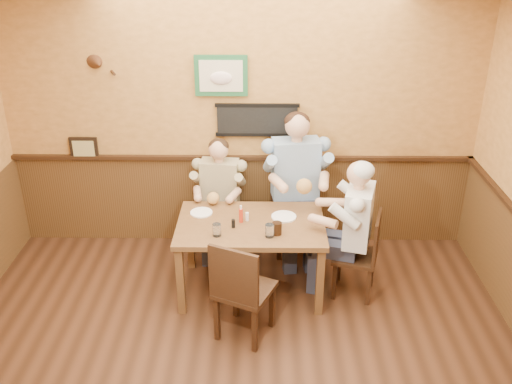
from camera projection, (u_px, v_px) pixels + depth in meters
room at (249, 196)px, 3.80m from camera, size 5.02×5.03×2.81m
dining_table at (251, 231)px, 5.45m from camera, size 1.40×0.90×0.75m
chair_back_left at (221, 216)px, 6.26m from camera, size 0.41×0.41×0.82m
chair_back_right at (294, 209)px, 6.19m from camera, size 0.52×0.52×1.01m
chair_right_end at (355, 254)px, 5.49m from camera, size 0.50×0.50×0.88m
chair_near_side at (245, 287)px, 4.91m from camera, size 0.60×0.60×0.97m
diner_tan_shirt at (220, 201)px, 6.18m from camera, size 0.59×0.59×1.17m
diner_blue_polo at (295, 191)px, 6.10m from camera, size 0.74×0.74×1.44m
diner_white_elder at (357, 237)px, 5.41m from camera, size 0.71×0.71×1.26m
water_glass_left at (217, 230)px, 5.17m from camera, size 0.10×0.10×0.12m
water_glass_mid at (270, 231)px, 5.15m from camera, size 0.08×0.08×0.12m
cola_tumbler at (277, 228)px, 5.19m from camera, size 0.11×0.11×0.12m
hot_sauce_bottle at (241, 215)px, 5.39m from camera, size 0.05×0.05×0.16m
salt_shaker at (247, 217)px, 5.43m from camera, size 0.04×0.04×0.08m
pepper_shaker at (233, 224)px, 5.31m from camera, size 0.04×0.04×0.08m
plate_far_left at (201, 213)px, 5.58m from camera, size 0.28×0.28×0.01m
plate_far_right at (284, 217)px, 5.50m from camera, size 0.30×0.30×0.02m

